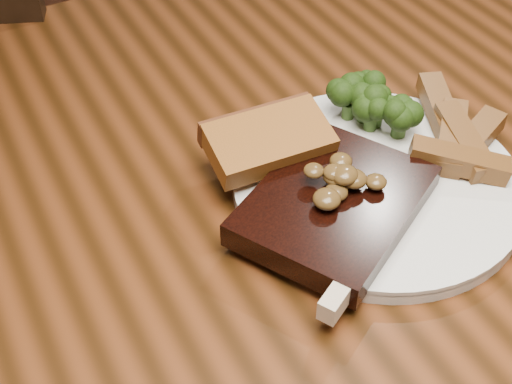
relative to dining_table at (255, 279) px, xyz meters
The scene contains 8 objects.
dining_table is the anchor object (origin of this frame).
plate 0.15m from the dining_table, 12.90° to the right, with size 0.27×0.27×0.01m, color silver.
steak 0.14m from the dining_table, 39.34° to the right, with size 0.16×0.13×0.02m, color black.
steak_bone 0.16m from the dining_table, 61.78° to the right, with size 0.16×0.01×0.02m, color #C2B196.
mushroom_pile 0.16m from the dining_table, 29.67° to the right, with size 0.07×0.07×0.03m, color #4F3619, non-canonical shape.
garlic_bread 0.13m from the dining_table, 47.08° to the left, with size 0.11×0.06×0.02m, color #964B1B.
potato_wedges 0.22m from the dining_table, ahead, with size 0.12×0.12×0.02m, color brown, non-canonical shape.
broccoli_cluster 0.21m from the dining_table, 14.90° to the left, with size 0.07×0.07×0.04m, color #1D370C, non-canonical shape.
Camera 1 is at (-0.21, -0.40, 1.21)m, focal length 50.00 mm.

